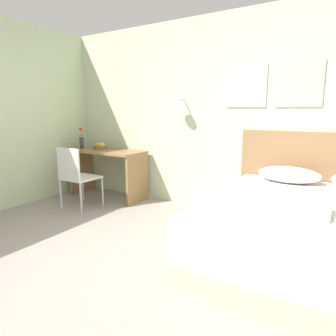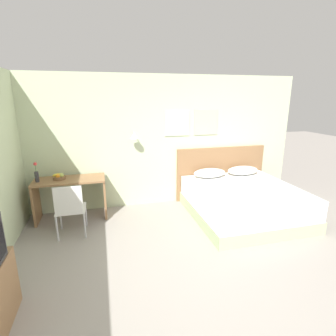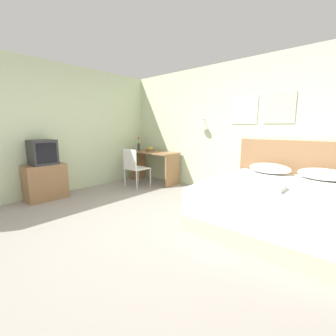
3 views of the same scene
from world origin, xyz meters
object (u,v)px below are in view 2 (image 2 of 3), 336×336
bed (244,202)px  desk (71,191)px  folded_towel_near_foot (252,191)px  flower_vase (36,175)px  headboard (221,173)px  pillow_left (210,173)px  fruit_bowl (59,177)px  pillow_right (243,170)px  desk_chair (70,207)px

bed → desk: (-3.15, 0.73, 0.25)m
folded_towel_near_foot → flower_vase: size_ratio=0.93×
headboard → pillow_left: headboard is taller
folded_towel_near_foot → fruit_bowl: 3.47m
headboard → pillow_right: (0.39, -0.27, 0.10)m
pillow_left → flower_vase: bearing=-178.7°
desk → flower_vase: size_ratio=3.52×
bed → desk: 3.24m
pillow_left → flower_vase: flower_vase is taller
folded_towel_near_foot → flower_vase: bearing=164.9°
bed → desk_chair: bearing=179.8°
headboard → pillow_left: 0.48m
pillow_left → bed: bearing=-63.0°
fruit_bowl → flower_vase: bearing=-167.6°
desk → headboard: bearing=5.4°
desk_chair → flower_vase: 0.97m
desk_chair → bed: bearing=-0.2°
pillow_right → desk_chair: size_ratio=0.77×
folded_towel_near_foot → headboard: bearing=88.7°
folded_towel_near_foot → fruit_bowl: (-3.29, 1.06, 0.20)m
pillow_left → fruit_bowl: (-2.94, 0.00, 0.14)m
desk → fruit_bowl: size_ratio=5.35×
folded_towel_near_foot → flower_vase: (-3.64, 0.98, 0.29)m
bed → fruit_bowl: fruit_bowl is taller
headboard → fruit_bowl: 3.35m
headboard → folded_towel_near_foot: 1.33m
folded_towel_near_foot → desk: bearing=161.8°
desk → fruit_bowl: bearing=169.5°
bed → folded_towel_near_foot: size_ratio=6.03×
folded_towel_near_foot → desk_chair: bearing=174.3°
pillow_left → fruit_bowl: bearing=179.9°
pillow_right → flower_vase: (-4.06, -0.07, 0.23)m
pillow_right → flower_vase: 4.07m
fruit_bowl → desk: bearing=-10.5°
bed → fruit_bowl: size_ratio=8.53×
pillow_right → headboard: bearing=144.8°
headboard → desk: headboard is taller
pillow_right → desk_chair: desk_chair is taller
desk → fruit_bowl: fruit_bowl is taller
desk_chair → desk: bearing=94.2°
headboard → fruit_bowl: bearing=-175.4°
bed → fruit_bowl: (-3.33, 0.76, 0.53)m
bed → headboard: (0.00, 1.03, 0.29)m
pillow_left → fruit_bowl: fruit_bowl is taller
headboard → flower_vase: (-3.68, -0.34, 0.33)m
pillow_right → desk: bearing=-179.5°
bed → flower_vase: flower_vase is taller
desk_chair → flower_vase: (-0.58, 0.67, 0.38)m
folded_towel_near_foot → fruit_bowl: size_ratio=1.41×
folded_towel_near_foot → desk: 3.28m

